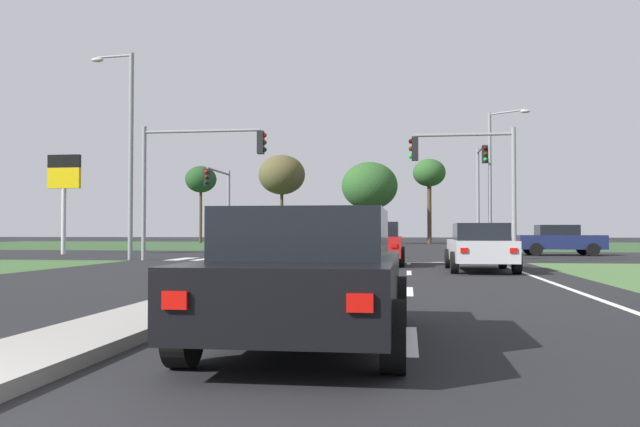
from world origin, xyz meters
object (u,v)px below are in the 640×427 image
object	(u,v)px
car_silver_third	(480,246)
car_red_near	(376,243)
street_lamp_third	(494,172)
traffic_signal_far_left	(220,193)
treeline_third	(370,186)
treeline_near	(201,180)
car_teal_second	(323,237)
car_navy_fourth	(559,240)
traffic_signal_far_right	(480,180)
pedestrian_at_median	(353,232)
treeline_second	(282,175)
street_lamp_second	(128,144)
traffic_signal_near_right	(474,170)
traffic_signal_near_left	(189,166)
car_black_fifth	(310,274)
car_maroon_sixth	(337,236)
treeline_fourth	(429,174)
fuel_price_totem	(64,182)

from	to	relation	value
car_silver_third	car_red_near	bearing A→B (deg)	136.96
street_lamp_third	traffic_signal_far_left	bearing A→B (deg)	-172.41
treeline_third	treeline_near	bearing A→B (deg)	172.71
car_teal_second	car_navy_fourth	world-z (taller)	car_teal_second
traffic_signal_far_right	street_lamp_third	world-z (taller)	street_lamp_third
pedestrian_at_median	treeline_third	bearing A→B (deg)	-88.68
car_silver_third	treeline_second	distance (m)	48.93
car_navy_fourth	street_lamp_second	size ratio (longest dim) A/B	0.48
treeline_third	traffic_signal_near_right	bearing A→B (deg)	-80.48
treeline_near	traffic_signal_near_right	bearing A→B (deg)	-58.78
traffic_signal_near_right	traffic_signal_near_left	bearing A→B (deg)	180.00
pedestrian_at_median	car_teal_second	bearing A→B (deg)	-48.50
car_black_fifth	treeline_second	size ratio (longest dim) A/B	0.49
car_maroon_sixth	car_silver_third	bearing A→B (deg)	103.58
treeline_fourth	traffic_signal_far_left	bearing A→B (deg)	-115.48
car_navy_fourth	fuel_price_totem	world-z (taller)	fuel_price_totem
car_red_near	traffic_signal_near_left	world-z (taller)	traffic_signal_near_left
car_navy_fourth	treeline_fourth	bearing A→B (deg)	-169.80
treeline_near	car_navy_fourth	bearing A→B (deg)	-47.20
street_lamp_second	traffic_signal_near_right	bearing A→B (deg)	-1.52
street_lamp_second	treeline_fourth	world-z (taller)	street_lamp_second
traffic_signal_far_right	treeline_third	bearing A→B (deg)	106.93
street_lamp_third	pedestrian_at_median	bearing A→B (deg)	165.70
car_red_near	pedestrian_at_median	size ratio (longest dim) A/B	2.39
street_lamp_second	car_teal_second	bearing A→B (deg)	71.02
traffic_signal_far_right	treeline_third	distance (m)	26.90
treeline_near	fuel_price_totem	bearing A→B (deg)	-84.33
car_navy_fourth	treeline_near	xyz separation A→B (m)	(-29.18, 31.52, 5.84)
car_teal_second	car_black_fifth	size ratio (longest dim) A/B	0.98
traffic_signal_far_left	pedestrian_at_median	xyz separation A→B (m)	(7.58, 4.34, -2.27)
traffic_signal_far_left	car_navy_fourth	bearing A→B (deg)	-9.30
fuel_price_totem	treeline_fourth	bearing A→B (deg)	58.14
street_lamp_second	street_lamp_third	world-z (taller)	street_lamp_second
car_black_fifth	traffic_signal_far_left	xyz separation A→B (m)	(-10.00, 30.67, 2.73)
street_lamp_second	treeline_third	bearing A→B (deg)	77.41
car_teal_second	pedestrian_at_median	distance (m)	3.55
street_lamp_third	treeline_near	world-z (taller)	street_lamp_third
pedestrian_at_median	treeline_near	world-z (taller)	treeline_near
traffic_signal_near_right	car_navy_fourth	bearing A→B (deg)	58.67
street_lamp_second	fuel_price_totem	xyz separation A→B (m)	(-6.22, 5.96, -1.12)
fuel_price_totem	treeline_near	distance (m)	33.75
car_maroon_sixth	treeline_fourth	bearing A→B (deg)	-125.18
car_teal_second	pedestrian_at_median	bearing A→B (deg)	130.70
treeline_third	street_lamp_second	bearing A→B (deg)	-102.59
car_black_fifth	traffic_signal_near_left	bearing A→B (deg)	112.60
car_maroon_sixth	street_lamp_second	xyz separation A→B (m)	(-6.12, -27.32, 4.17)
treeline_third	car_silver_third	bearing A→B (deg)	-82.24
pedestrian_at_median	car_navy_fourth	bearing A→B (deg)	147.20
traffic_signal_far_right	street_lamp_second	size ratio (longest dim) A/B	0.69
car_teal_second	traffic_signal_near_right	world-z (taller)	traffic_signal_near_right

